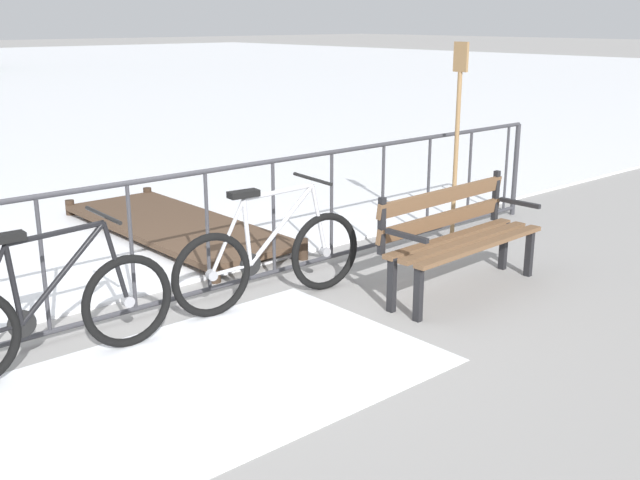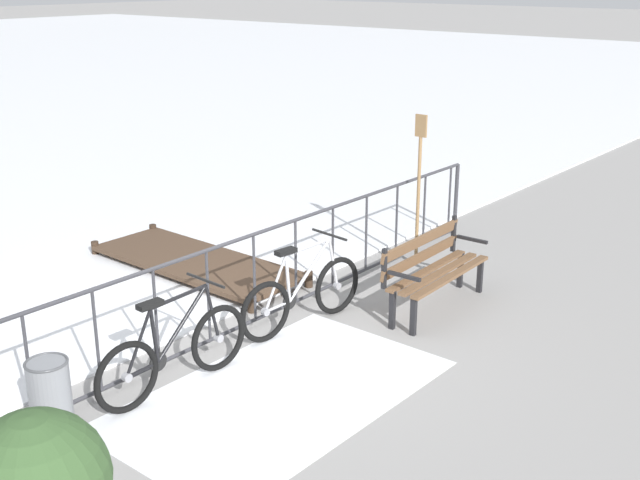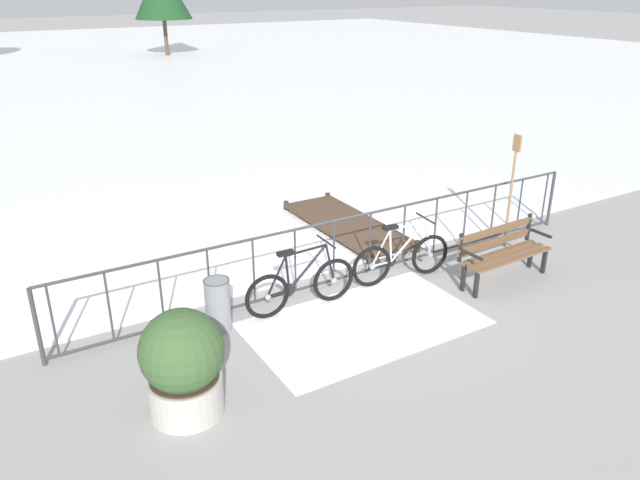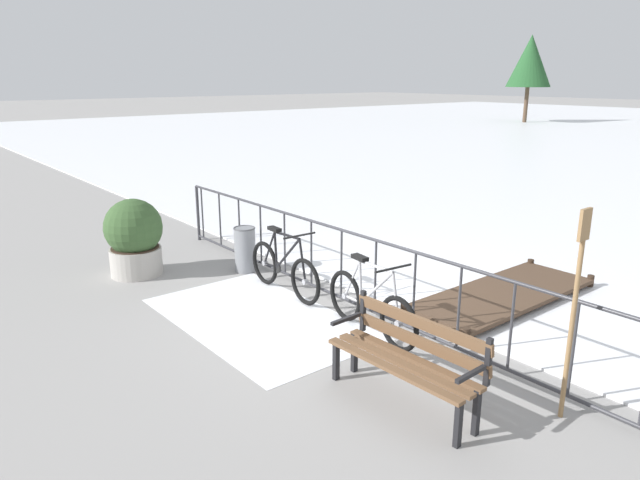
# 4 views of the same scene
# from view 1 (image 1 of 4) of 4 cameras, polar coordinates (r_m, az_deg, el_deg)

# --- Properties ---
(ground_plane) EXTENTS (160.00, 160.00, 0.00)m
(ground_plane) POSITION_cam_1_polar(r_m,az_deg,el_deg) (6.08, -10.89, -5.06)
(ground_plane) COLOR gray
(snow_patch) EXTENTS (3.15, 1.85, 0.01)m
(snow_patch) POSITION_cam_1_polar(r_m,az_deg,el_deg) (4.86, -9.62, -10.63)
(snow_patch) COLOR white
(snow_patch) RESTS_ON ground
(railing_fence) EXTENTS (9.06, 0.06, 1.07)m
(railing_fence) POSITION_cam_1_polar(r_m,az_deg,el_deg) (5.90, -11.17, 0.01)
(railing_fence) COLOR #38383D
(railing_fence) RESTS_ON ground
(bicycle_near_railing) EXTENTS (1.71, 0.52, 0.97)m
(bicycle_near_railing) POSITION_cam_1_polar(r_m,az_deg,el_deg) (5.16, -19.63, -5.30)
(bicycle_near_railing) COLOR black
(bicycle_near_railing) RESTS_ON ground
(bicycle_second) EXTENTS (1.71, 0.52, 0.97)m
(bicycle_second) POSITION_cam_1_polar(r_m,az_deg,el_deg) (5.99, -3.74, -1.38)
(bicycle_second) COLOR black
(bicycle_second) RESTS_ON ground
(park_bench) EXTENTS (1.62, 0.54, 0.89)m
(park_bench) POSITION_cam_1_polar(r_m,az_deg,el_deg) (6.32, 10.28, 0.68)
(park_bench) COLOR brown
(park_bench) RESTS_ON ground
(oar_upright) EXTENTS (0.04, 0.16, 1.98)m
(oar_upright) POSITION_cam_1_polar(r_m,az_deg,el_deg) (7.58, 10.30, 8.11)
(oar_upright) COLOR #937047
(oar_upright) RESTS_ON ground
(wooden_dock) EXTENTS (1.10, 3.07, 0.20)m
(wooden_dock) POSITION_cam_1_polar(r_m,az_deg,el_deg) (8.03, -10.86, 1.11)
(wooden_dock) COLOR #4C3828
(wooden_dock) RESTS_ON ground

